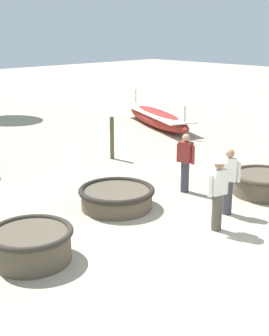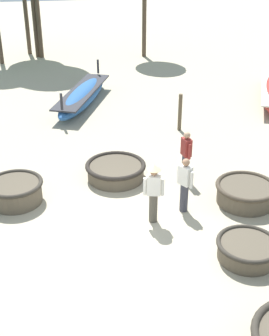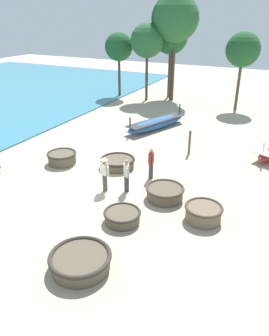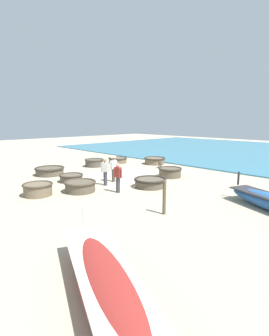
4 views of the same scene
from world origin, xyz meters
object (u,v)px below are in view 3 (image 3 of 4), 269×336
(fisherman_standing_right, at_px, (151,163))
(tree_leftmost, at_px, (171,37))
(tree_center, at_px, (119,47))
(coracle_beside_post, at_px, (118,162))
(tree_rightmost, at_px, (243,50))
(coracle_nearest, at_px, (80,261))
(fisherman_standing_left, at_px, (104,172))
(tree_tall_back, at_px, (147,41))
(mooring_post_inland, at_px, (190,142))
(coracle_front_right, at_px, (165,192))
(tree_right_mid, at_px, (174,19))
(tree_left_mid, at_px, (176,18))
(coracle_center, at_px, (122,216))
(long_boat_green_hull, at_px, (156,123))
(coracle_tilted, at_px, (62,158))
(fisherman_crouching, at_px, (127,175))
(coracle_weathered, at_px, (203,213))

(fisherman_standing_right, bearing_deg, tree_leftmost, 108.06)
(tree_center, bearing_deg, fisherman_standing_right, -56.43)
(coracle_beside_post, bearing_deg, tree_rightmost, 76.85)
(coracle_nearest, xyz_separation_m, fisherman_standing_left, (-1.90, 4.69, 0.66))
(coracle_beside_post, height_order, tree_tall_back, tree_tall_back)
(mooring_post_inland, bearing_deg, coracle_nearest, -91.23)
(coracle_front_right, height_order, tree_right_mid, tree_right_mid)
(tree_left_mid, bearing_deg, mooring_post_inland, -65.30)
(coracle_center, xyz_separation_m, tree_tall_back, (-7.27, 18.33, 4.89))
(fisherman_standing_left, height_order, tree_tall_back, tree_tall_back)
(coracle_front_right, distance_m, long_boat_green_hull, 9.55)
(coracle_tilted, bearing_deg, long_boat_green_hull, 73.28)
(coracle_center, xyz_separation_m, tree_rightmost, (0.80, 18.68, 4.47))
(coracle_tilted, relative_size, long_boat_green_hull, 0.29)
(coracle_tilted, bearing_deg, fisherman_standing_right, 5.91)
(coracle_beside_post, height_order, coracle_tilted, coracle_tilted)
(tree_rightmost, distance_m, tree_leftmost, 6.84)
(coracle_front_right, xyz_separation_m, tree_leftmost, (-6.67, 17.90, 5.07))
(fisherman_crouching, xyz_separation_m, mooring_post_inland, (1.21, 5.45, -0.13))
(coracle_weathered, xyz_separation_m, coracle_front_right, (-1.95, 0.85, -0.03))
(coracle_center, bearing_deg, tree_left_mid, 104.81)
(coracle_weathered, bearing_deg, coracle_tilted, 167.24)
(coracle_front_right, bearing_deg, coracle_center, -109.67)
(fisherman_crouching, bearing_deg, tree_center, 119.54)
(long_boat_green_hull, distance_m, tree_left_mid, 10.73)
(mooring_post_inland, xyz_separation_m, tree_right_mid, (-5.58, 11.83, 6.19))
(coracle_nearest, relative_size, tree_leftmost, 0.29)
(coracle_center, height_order, tree_left_mid, tree_left_mid)
(fisherman_standing_right, relative_size, fisherman_crouching, 1.00)
(coracle_front_right, bearing_deg, tree_leftmost, 110.45)
(tree_right_mid, bearing_deg, tree_leftmost, 123.21)
(coracle_nearest, distance_m, fisherman_standing_right, 6.79)
(tree_rightmost, bearing_deg, tree_right_mid, 172.37)
(fisherman_standing_left, bearing_deg, tree_leftmost, 102.12)
(coracle_beside_post, xyz_separation_m, coracle_nearest, (2.59, -7.13, 0.02))
(tree_center, distance_m, tree_leftmost, 4.79)
(mooring_post_inland, bearing_deg, coracle_tilted, -143.25)
(coracle_nearest, distance_m, tree_left_mid, 23.68)
(coracle_tilted, relative_size, tree_left_mid, 0.18)
(coracle_tilted, distance_m, tree_center, 16.41)
(coracle_beside_post, bearing_deg, coracle_weathered, -27.37)
(coracle_tilted, relative_size, mooring_post_inland, 1.12)
(long_boat_green_hull, height_order, fisherman_standing_left, fisherman_standing_left)
(fisherman_crouching, distance_m, mooring_post_inland, 5.59)
(mooring_post_inland, bearing_deg, fisherman_standing_right, -101.16)
(coracle_beside_post, xyz_separation_m, tree_left_mid, (-2.54, 15.02, 6.64))
(coracle_tilted, xyz_separation_m, tree_rightmost, (6.29, 15.29, 4.38))
(coracle_nearest, height_order, fisherman_crouching, fisherman_crouching)
(coracle_tilted, bearing_deg, fisherman_standing_left, -23.13)
(coracle_center, bearing_deg, tree_center, 118.84)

